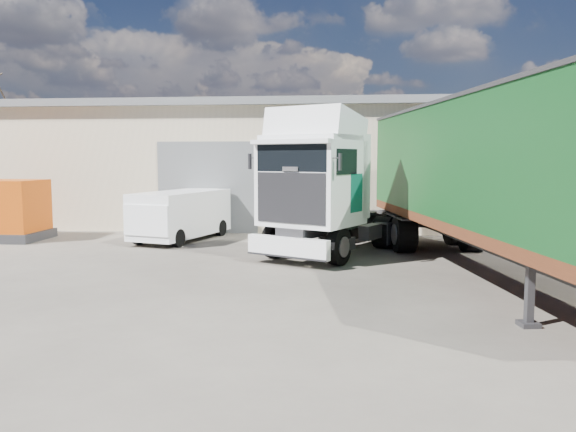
# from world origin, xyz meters

# --- Properties ---
(ground) EXTENTS (120.00, 120.00, 0.00)m
(ground) POSITION_xyz_m (0.00, 0.00, 0.00)
(ground) COLOR #282520
(ground) RESTS_ON ground
(warehouse) EXTENTS (30.60, 12.60, 5.42)m
(warehouse) POSITION_xyz_m (-6.00, 16.00, 2.66)
(warehouse) COLOR beige
(warehouse) RESTS_ON ground
(tractor_unit) EXTENTS (5.14, 6.86, 4.41)m
(tractor_unit) POSITION_xyz_m (2.83, 5.22, 1.85)
(tractor_unit) COLOR black
(tractor_unit) RESTS_ON ground
(box_trailer) EXTENTS (4.88, 13.41, 4.37)m
(box_trailer) POSITION_xyz_m (6.92, 2.68, 2.66)
(box_trailer) COLOR #2D2D30
(box_trailer) RESTS_ON ground
(panel_van) EXTENTS (2.86, 4.63, 1.76)m
(panel_van) POSITION_xyz_m (-2.52, 7.78, 0.91)
(panel_van) COLOR black
(panel_van) RESTS_ON ground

